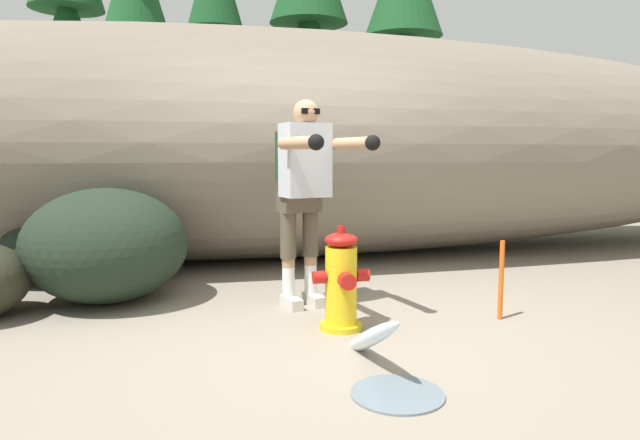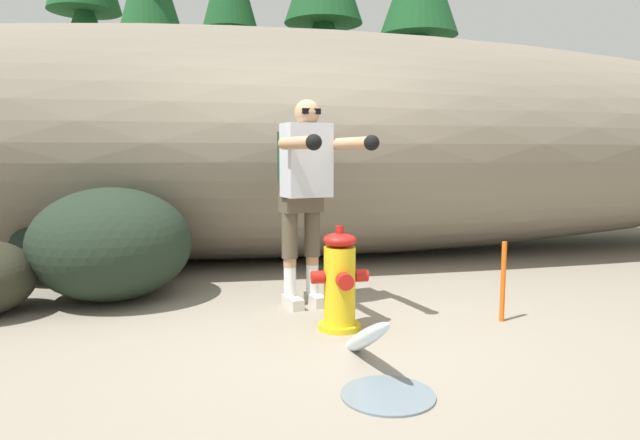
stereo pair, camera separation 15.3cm
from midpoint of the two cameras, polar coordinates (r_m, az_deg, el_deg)
ground_plane at (r=3.96m, az=-0.34°, el=-11.81°), size 56.00×56.00×0.04m
dirt_embankment at (r=6.75m, az=-6.06°, el=7.59°), size 16.73×3.20×2.68m
fire_hydrant at (r=3.95m, az=1.07°, el=-6.39°), size 0.40×0.35×0.74m
hydrant_water_jet at (r=3.33m, az=4.24°, el=-13.05°), size 0.49×1.23×0.57m
utility_worker at (r=4.40m, az=-2.62°, el=4.24°), size 0.66×1.03×1.66m
boulder_large at (r=5.03m, az=-21.86°, el=-2.40°), size 1.43×1.39×0.96m
boulder_mid at (r=5.96m, az=-26.58°, el=-2.65°), size 1.14×1.09×0.68m
boulder_outlier at (r=5.84m, az=-18.31°, el=-3.62°), size 1.00×1.01×0.44m
pine_tree_far_left at (r=12.73m, az=-24.72°, el=16.96°), size 2.21×2.21×6.81m
pine_tree_center at (r=12.59m, az=-10.98°, el=17.02°), size 1.81×1.81×6.02m
pine_tree_right at (r=13.37m, az=-1.51°, el=17.59°), size 2.75×2.75×6.81m
pine_tree_far_right at (r=13.32m, az=8.17°, el=16.31°), size 2.71×2.71×6.38m
survey_stake at (r=4.39m, az=17.11°, el=-5.91°), size 0.04×0.04×0.60m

